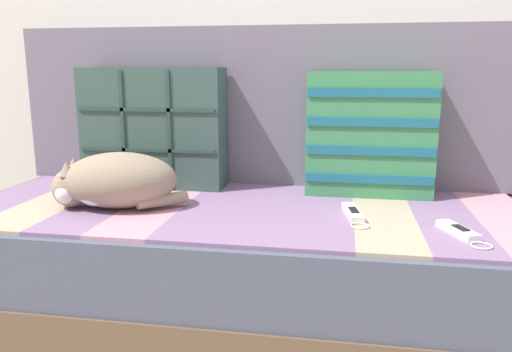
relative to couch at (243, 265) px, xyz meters
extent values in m
plane|color=#A89E8E|center=(0.00, -0.16, -0.19)|extent=(14.00, 14.00, 0.00)
cube|color=brown|center=(0.00, 0.00, -0.10)|extent=(1.72, 0.79, 0.19)
cube|color=#4C5166|center=(0.00, 0.00, 0.09)|extent=(1.68, 0.77, 0.19)
cube|color=gray|center=(-0.73, -0.02, 0.19)|extent=(0.16, 0.69, 0.01)
cube|color=tan|center=(-0.57, -0.02, 0.19)|extent=(0.16, 0.69, 0.01)
cube|color=gray|center=(-0.40, -0.02, 0.19)|extent=(0.16, 0.69, 0.01)
cube|color=#C6899E|center=(-0.24, -0.02, 0.19)|extent=(0.16, 0.69, 0.01)
cube|color=gray|center=(-0.08, -0.02, 0.19)|extent=(0.16, 0.69, 0.01)
cube|color=gray|center=(0.08, -0.02, 0.19)|extent=(0.16, 0.69, 0.01)
cube|color=gray|center=(0.24, -0.02, 0.19)|extent=(0.16, 0.69, 0.01)
cube|color=tan|center=(0.40, -0.02, 0.19)|extent=(0.16, 0.69, 0.01)
cube|color=gray|center=(0.57, -0.02, 0.19)|extent=(0.16, 0.69, 0.01)
cube|color=#C6899E|center=(0.73, -0.02, 0.19)|extent=(0.16, 0.69, 0.01)
cube|color=slate|center=(0.00, 0.32, 0.46)|extent=(1.68, 0.14, 0.53)
cube|color=#38514C|center=(-0.34, 0.18, 0.40)|extent=(0.48, 0.13, 0.40)
cube|color=#28423D|center=(-0.34, 0.11, 0.33)|extent=(0.46, 0.01, 0.01)
cube|color=#28423D|center=(-0.42, 0.11, 0.40)|extent=(0.01, 0.01, 0.38)
cube|color=#28423D|center=(-0.34, 0.11, 0.46)|extent=(0.46, 0.01, 0.01)
cube|color=#28423D|center=(-0.26, 0.11, 0.40)|extent=(0.01, 0.01, 0.38)
cube|color=#3D8956|center=(0.37, 0.18, 0.39)|extent=(0.39, 0.13, 0.39)
cube|color=#1E667F|center=(0.37, 0.11, 0.26)|extent=(0.38, 0.01, 0.03)
cube|color=#1E667F|center=(0.37, 0.11, 0.35)|extent=(0.38, 0.01, 0.03)
cube|color=#1E667F|center=(0.37, 0.11, 0.43)|extent=(0.38, 0.01, 0.03)
cube|color=#1E667F|center=(0.37, 0.11, 0.52)|extent=(0.38, 0.01, 0.03)
ellipsoid|color=gray|center=(-0.34, -0.10, 0.28)|extent=(0.36, 0.27, 0.16)
sphere|color=gray|center=(-0.47, -0.13, 0.26)|extent=(0.11, 0.11, 0.11)
sphere|color=white|center=(-0.47, -0.16, 0.25)|extent=(0.06, 0.06, 0.06)
ellipsoid|color=white|center=(-0.38, -0.17, 0.25)|extent=(0.10, 0.05, 0.07)
cylinder|color=gray|center=(-0.21, -0.11, 0.23)|extent=(0.13, 0.12, 0.04)
cone|color=gray|center=(-0.47, -0.16, 0.32)|extent=(0.04, 0.04, 0.04)
cone|color=gray|center=(-0.48, -0.10, 0.32)|extent=(0.04, 0.04, 0.04)
cube|color=white|center=(0.32, -0.08, 0.21)|extent=(0.06, 0.16, 0.02)
cube|color=black|center=(0.32, -0.09, 0.22)|extent=(0.03, 0.06, 0.00)
cube|color=black|center=(0.31, -0.01, 0.21)|extent=(0.03, 0.01, 0.02)
torus|color=silver|center=(0.34, -0.18, 0.20)|extent=(0.06, 0.06, 0.01)
cube|color=white|center=(0.57, -0.20, 0.21)|extent=(0.08, 0.14, 0.02)
cube|color=black|center=(0.57, -0.20, 0.22)|extent=(0.04, 0.05, 0.00)
cube|color=black|center=(0.54, -0.14, 0.21)|extent=(0.03, 0.02, 0.02)
torus|color=silver|center=(0.60, -0.28, 0.20)|extent=(0.06, 0.06, 0.01)
camera|label=1|loc=(0.29, -1.41, 0.58)|focal=35.00mm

